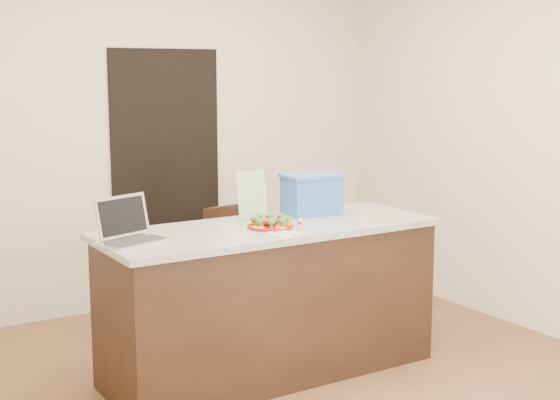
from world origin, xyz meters
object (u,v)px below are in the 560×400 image
island (270,299)px  plate (270,226)px  yogurt_bottle (300,222)px  blue_box (312,194)px  chair (233,259)px  napkin (283,233)px  laptop (127,229)px

island → plate: size_ratio=7.51×
yogurt_bottle → blue_box: bearing=46.5°
plate → chair: size_ratio=0.31×
plate → chair: (0.27, 0.97, -0.44)m
island → napkin: bearing=-104.0°
island → blue_box: 0.75m
plate → napkin: 0.19m
blue_box → laptop: bearing=-168.6°
island → blue_box: bearing=23.2°
yogurt_bottle → laptop: laptop is taller
blue_box → plate: bearing=-146.8°
napkin → chair: bearing=75.4°
island → yogurt_bottle: 0.52m
napkin → chair: 1.27m
yogurt_bottle → plate: bearing=161.9°
napkin → blue_box: bearing=41.6°
napkin → island: bearing=76.0°
napkin → yogurt_bottle: bearing=33.3°
plate → blue_box: bearing=28.0°
island → yogurt_bottle: yogurt_bottle is taller
island → plate: plate is taller
laptop → blue_box: size_ratio=1.04×
island → laptop: (-0.88, 0.04, 0.52)m
napkin → laptop: laptop is taller
plate → napkin: size_ratio=1.90×
napkin → blue_box: blue_box is taller
plate → yogurt_bottle: size_ratio=4.42×
yogurt_bottle → laptop: bearing=171.2°
yogurt_bottle → laptop: 1.03m
island → plate: 0.47m
island → napkin: size_ratio=14.28×
blue_box → yogurt_bottle: bearing=-128.3°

